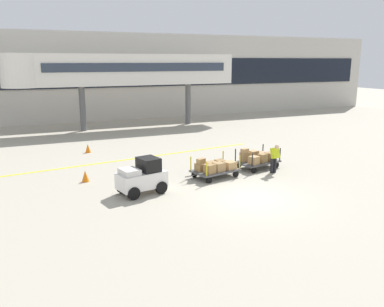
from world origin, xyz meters
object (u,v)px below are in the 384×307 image
(baggage_cart_lead, at_px, (215,168))
(safety_cone_far, at_px, (85,176))
(baggage_cart_middle, at_px, (258,158))
(baggage_handler, at_px, (275,157))
(safety_cone_near, at_px, (88,148))
(baggage_tug, at_px, (142,177))

(baggage_cart_lead, xyz_separation_m, safety_cone_far, (-6.12, 1.87, -0.24))
(baggage_cart_lead, distance_m, baggage_cart_middle, 3.02)
(baggage_handler, distance_m, safety_cone_far, 9.65)
(baggage_cart_lead, height_order, safety_cone_near, baggage_cart_lead)
(safety_cone_near, bearing_deg, safety_cone_far, -99.82)
(baggage_cart_lead, height_order, baggage_handler, baggage_handler)
(safety_cone_near, bearing_deg, baggage_handler, -46.53)
(baggage_cart_middle, distance_m, safety_cone_near, 10.95)
(baggage_tug, xyz_separation_m, safety_cone_near, (-0.99, 9.07, -0.48))
(safety_cone_far, bearing_deg, baggage_handler, -14.38)
(baggage_cart_middle, distance_m, baggage_handler, 1.26)
(baggage_cart_middle, relative_size, safety_cone_far, 5.61)
(baggage_cart_lead, xyz_separation_m, safety_cone_near, (-5.03, 8.17, -0.24))
(baggage_cart_middle, height_order, safety_cone_near, baggage_cart_middle)
(safety_cone_far, bearing_deg, baggage_tug, -53.10)
(baggage_tug, distance_m, safety_cone_near, 9.14)
(safety_cone_near, distance_m, safety_cone_far, 6.39)
(baggage_handler, bearing_deg, baggage_tug, -177.00)
(baggage_tug, height_order, safety_cone_far, baggage_tug)
(baggage_handler, bearing_deg, safety_cone_near, 133.47)
(baggage_tug, bearing_deg, safety_cone_near, 96.23)
(baggage_handler, relative_size, safety_cone_far, 2.84)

